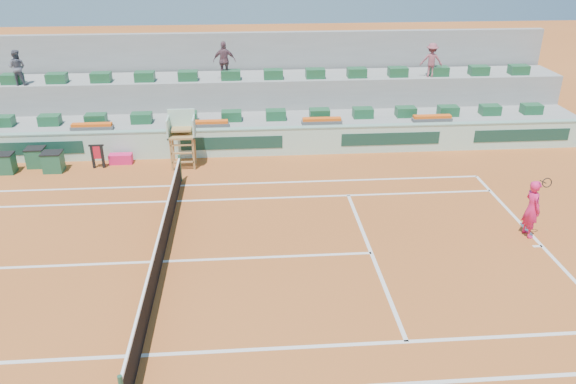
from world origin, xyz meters
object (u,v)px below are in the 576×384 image
at_px(player_bag, 121,159).
at_px(umpire_chair, 182,131).
at_px(tennis_player, 532,208).
at_px(drink_cooler_a, 53,162).

height_order(player_bag, umpire_chair, umpire_chair).
bearing_deg(tennis_player, umpire_chair, 150.00).
relative_size(drink_cooler_a, tennis_player, 0.37).
relative_size(player_bag, umpire_chair, 0.40).
xyz_separation_m(umpire_chair, drink_cooler_a, (-5.30, -0.17, -1.12)).
xyz_separation_m(player_bag, umpire_chair, (2.72, -0.48, 1.33)).
relative_size(player_bag, tennis_player, 0.42).
height_order(drink_cooler_a, tennis_player, tennis_player).
distance_m(player_bag, drink_cooler_a, 2.67).
bearing_deg(player_bag, drink_cooler_a, -165.86).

